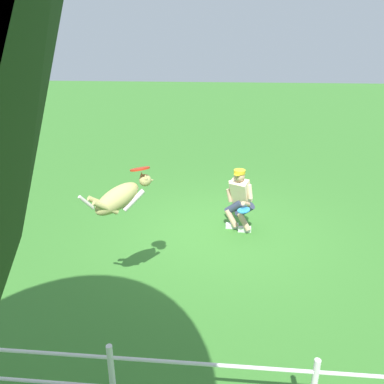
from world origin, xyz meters
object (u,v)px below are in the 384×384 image
dog (120,197)px  frisbee_held (244,210)px  frisbee_flying (140,169)px  person (240,198)px

dog → frisbee_held: 2.83m
frisbee_flying → frisbee_held: (-1.53, -1.73, -1.34)m
frisbee_held → person: bearing=-80.1°
frisbee_flying → frisbee_held: size_ratio=1.16×
person → frisbee_flying: 2.86m
person → dog: (1.70, 2.35, 0.92)m
frisbee_flying → frisbee_held: bearing=-131.5°
person → frisbee_held: bearing=38.4°
person → frisbee_held: (-0.07, 0.38, -0.09)m
person → dog: dog is taller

